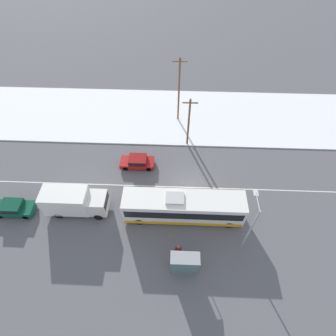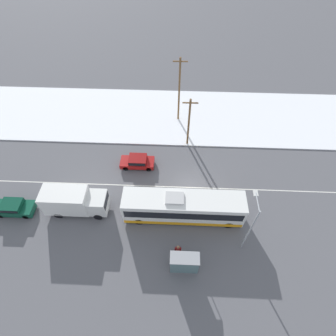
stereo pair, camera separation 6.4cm
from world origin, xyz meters
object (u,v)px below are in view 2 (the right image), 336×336
at_px(city_bus, 183,207).
at_px(utility_pole_snowlot, 179,90).
at_px(pedestrian_at_stop, 178,249).
at_px(bus_shelter, 185,264).
at_px(streetlamp, 251,222).
at_px(box_truck, 74,201).
at_px(parked_car_near_truck, 14,207).
at_px(sedan_car, 138,161).
at_px(utility_pole_roadside, 189,122).

relative_size(city_bus, utility_pole_snowlot, 1.31).
bearing_deg(pedestrian_at_stop, bus_shelter, -68.87).
relative_size(bus_shelter, utility_pole_snowlot, 0.28).
bearing_deg(utility_pole_snowlot, streetlamp, -70.43).
bearing_deg(pedestrian_at_stop, city_bus, 83.90).
height_order(box_truck, bus_shelter, box_truck).
bearing_deg(parked_car_near_truck, city_bus, 0.79).
height_order(parked_car_near_truck, utility_pole_snowlot, utility_pole_snowlot).
distance_m(sedan_car, streetlamp, 15.24).
height_order(box_truck, utility_pole_roadside, utility_pole_roadside).
bearing_deg(bus_shelter, utility_pole_snowlot, 92.44).
bearing_deg(box_truck, pedestrian_at_stop, -22.09).
relative_size(city_bus, bus_shelter, 4.68).
xyz_separation_m(city_bus, parked_car_near_truck, (-17.88, -0.25, -0.87)).
height_order(city_bus, utility_pole_roadside, utility_pole_roadside).
bearing_deg(sedan_car, bus_shelter, 114.64).
bearing_deg(sedan_car, box_truck, 48.05).
distance_m(sedan_car, utility_pole_snowlot, 10.82).
distance_m(parked_car_near_truck, utility_pole_snowlot, 23.60).
xyz_separation_m(sedan_car, pedestrian_at_stop, (5.10, -10.87, 0.29)).
distance_m(city_bus, utility_pole_snowlot, 15.83).
distance_m(sedan_car, pedestrian_at_stop, 12.01).
relative_size(bus_shelter, streetlamp, 0.37).
xyz_separation_m(city_bus, utility_pole_roadside, (0.52, 10.63, 2.05)).
height_order(box_truck, utility_pole_snowlot, utility_pole_snowlot).
bearing_deg(streetlamp, utility_pole_roadside, 111.25).
relative_size(sedan_car, bus_shelter, 1.56).
xyz_separation_m(pedestrian_at_stop, streetlamp, (6.21, 1.34, 3.37)).
distance_m(box_truck, bus_shelter, 12.94).
bearing_deg(parked_car_near_truck, box_truck, 4.27).
xyz_separation_m(box_truck, pedestrian_at_stop, (10.90, -4.42, -0.67)).
bearing_deg(streetlamp, parked_car_near_truck, 173.73).
bearing_deg(city_bus, parked_car_near_truck, -179.21).
height_order(pedestrian_at_stop, utility_pole_roadside, utility_pole_roadside).
bearing_deg(parked_car_near_truck, sedan_car, 29.35).
bearing_deg(parked_car_near_truck, utility_pole_roadside, 30.58).
height_order(parked_car_near_truck, pedestrian_at_stop, pedestrian_at_stop).
distance_m(bus_shelter, utility_pole_snowlot, 21.47).
distance_m(pedestrian_at_stop, utility_pole_snowlot, 20.04).
height_order(sedan_car, pedestrian_at_stop, pedestrian_at_stop).
relative_size(parked_car_near_truck, streetlamp, 0.57).
bearing_deg(box_truck, parked_car_near_truck, -175.73).
relative_size(sedan_car, utility_pole_snowlot, 0.44).
relative_size(parked_car_near_truck, pedestrian_at_stop, 2.33).
bearing_deg(sedan_car, utility_pole_snowlot, -118.54).
height_order(bus_shelter, streetlamp, streetlamp).
bearing_deg(utility_pole_roadside, box_truck, -138.80).
bearing_deg(sedan_car, streetlamp, 139.85).
height_order(box_truck, sedan_car, box_truck).
bearing_deg(bus_shelter, utility_pole_roadside, 88.69).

